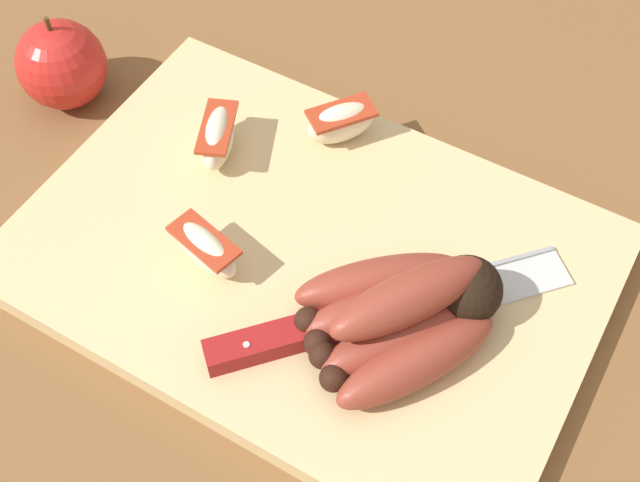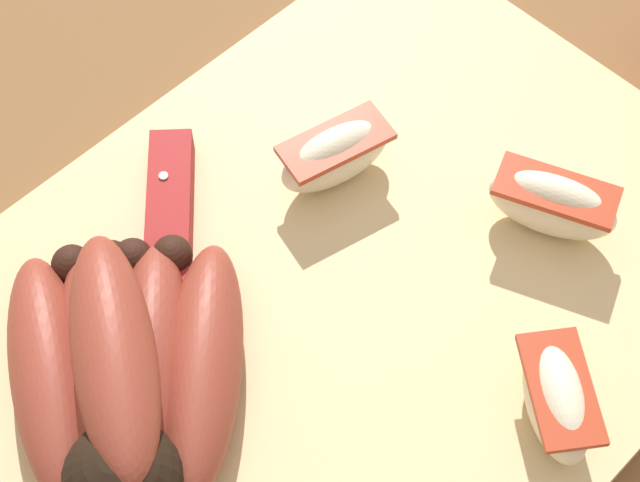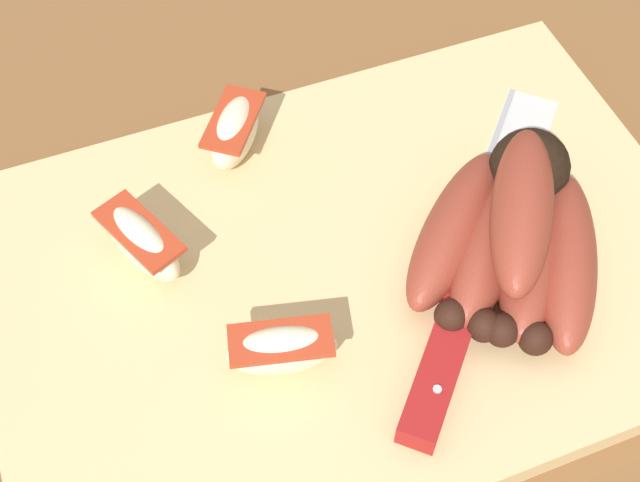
% 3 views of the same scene
% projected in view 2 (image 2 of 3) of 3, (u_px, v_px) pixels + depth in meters
% --- Properties ---
extents(ground_plane, '(6.00, 6.00, 0.00)m').
position_uv_depth(ground_plane, '(293.00, 327.00, 0.53)').
color(ground_plane, brown).
extents(cutting_board, '(0.45, 0.31, 0.02)m').
position_uv_depth(cutting_board, '(318.00, 316.00, 0.53)').
color(cutting_board, '#DBBC84').
rests_on(cutting_board, ground_plane).
extents(banana_bunch, '(0.16, 0.16, 0.07)m').
position_uv_depth(banana_bunch, '(123.00, 378.00, 0.47)').
color(banana_bunch, black).
rests_on(banana_bunch, cutting_board).
extents(chefs_knife, '(0.21, 0.23, 0.02)m').
position_uv_depth(chefs_knife, '(168.00, 306.00, 0.51)').
color(chefs_knife, silver).
rests_on(chefs_knife, cutting_board).
extents(apple_wedge_near, '(0.07, 0.04, 0.04)m').
position_uv_depth(apple_wedge_near, '(335.00, 155.00, 0.54)').
color(apple_wedge_near, '#F4E5C1').
rests_on(apple_wedge_near, cutting_board).
extents(apple_wedge_middle, '(0.05, 0.07, 0.04)m').
position_uv_depth(apple_wedge_middle, '(552.00, 204.00, 0.52)').
color(apple_wedge_middle, '#F4E5C1').
rests_on(apple_wedge_middle, cutting_board).
extents(apple_wedge_far, '(0.06, 0.06, 0.04)m').
position_uv_depth(apple_wedge_far, '(556.00, 398.00, 0.47)').
color(apple_wedge_far, '#F4E5C1').
rests_on(apple_wedge_far, cutting_board).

